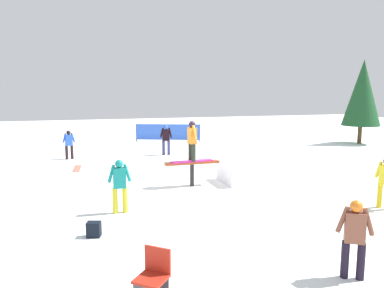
{
  "coord_description": "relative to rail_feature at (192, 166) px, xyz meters",
  "views": [
    {
      "loc": [
        3.42,
        11.93,
        3.27
      ],
      "look_at": [
        0.0,
        0.0,
        1.45
      ],
      "focal_mm": 35.0,
      "sensor_mm": 36.0,
      "label": 1
    }
  ],
  "objects": [
    {
      "name": "ground_plane",
      "position": [
        0.0,
        0.0,
        -0.7
      ],
      "size": [
        60.0,
        60.0,
        0.0
      ],
      "primitive_type": "plane",
      "color": "white"
    },
    {
      "name": "rail_feature",
      "position": [
        0.0,
        0.0,
        0.0
      ],
      "size": [
        1.89,
        0.31,
        0.85
      ],
      "rotation": [
        0.0,
        0.0,
        0.01
      ],
      "color": "black",
      "rests_on": "ground"
    },
    {
      "name": "snow_kicker_ramp",
      "position": [
        -2.06,
        -0.03,
        -0.38
      ],
      "size": [
        1.82,
        1.52,
        0.63
      ],
      "primitive_type": "cube",
      "rotation": [
        0.0,
        0.0,
        0.01
      ],
      "color": "white",
      "rests_on": "ground"
    },
    {
      "name": "main_rider_on_rail",
      "position": [
        0.0,
        0.0,
        0.84
      ],
      "size": [
        1.48,
        0.77,
        1.38
      ],
      "rotation": [
        0.0,
        0.0,
        0.09
      ],
      "color": "#D4249D",
      "rests_on": "rail_feature"
    },
    {
      "name": "bystander_blue",
      "position": [
        4.19,
        -6.34,
        0.07
      ],
      "size": [
        0.58,
        0.26,
        1.36
      ],
      "rotation": [
        0.0,
        0.0,
        0.25
      ],
      "color": "black",
      "rests_on": "ground"
    },
    {
      "name": "bystander_teal",
      "position": [
        2.61,
        2.16,
        0.11
      ],
      "size": [
        0.63,
        0.21,
        1.44
      ],
      "rotation": [
        0.0,
        0.0,
        6.26
      ],
      "color": "gold",
      "rests_on": "ground"
    },
    {
      "name": "bystander_black",
      "position": [
        -0.44,
        -6.23,
        0.14
      ],
      "size": [
        0.61,
        0.31,
        1.5
      ],
      "rotation": [
        0.0,
        0.0,
        5.94
      ],
      "color": "navy",
      "rests_on": "ground"
    },
    {
      "name": "bystander_brown",
      "position": [
        -0.95,
        6.82,
        0.09
      ],
      "size": [
        0.58,
        0.4,
        1.41
      ],
      "rotation": [
        0.0,
        0.0,
        2.58
      ],
      "color": "black",
      "rests_on": "ground"
    },
    {
      "name": "loose_snowboard_coral",
      "position": [
        3.82,
        -3.98,
        -0.68
      ],
      "size": [
        0.37,
        1.41,
        0.02
      ],
      "primitive_type": "cube",
      "rotation": [
        0.0,
        0.0,
        1.51
      ],
      "color": "#EF6C54",
      "rests_on": "ground"
    },
    {
      "name": "folding_chair",
      "position": [
        2.53,
        6.69,
        -0.28
      ],
      "size": [
        0.62,
        0.62,
        0.88
      ],
      "rotation": [
        0.0,
        0.0,
        2.45
      ],
      "color": "#3F3F44",
      "rests_on": "ground"
    },
    {
      "name": "backpack_on_snow",
      "position": [
        3.33,
        3.66,
        -0.53
      ],
      "size": [
        0.35,
        0.29,
        0.34
      ],
      "primitive_type": "cube",
      "rotation": [
        0.0,
        0.0,
        6.0
      ],
      "color": "black",
      "rests_on": "ground"
    },
    {
      "name": "safety_fence",
      "position": [
        -1.56,
        -10.96,
        -0.1
      ],
      "size": [
        3.83,
        1.45,
        1.1
      ],
      "rotation": [
        0.0,
        0.0,
        5.93
      ],
      "color": "blue",
      "rests_on": "ground"
    },
    {
      "name": "pine_tree_near",
      "position": [
        -12.56,
        -6.89,
        2.36
      ],
      "size": [
        2.21,
        2.21,
        5.02
      ],
      "color": "#4C331E",
      "rests_on": "ground"
    }
  ]
}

